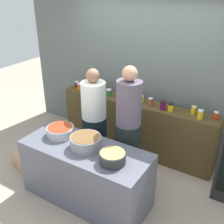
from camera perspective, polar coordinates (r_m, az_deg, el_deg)
name	(u,v)px	position (r m, az deg, el deg)	size (l,w,h in m)	color
ground	(99,185)	(4.23, -2.59, -14.71)	(12.00, 12.00, 0.00)	tan
storefront_wall	(147,62)	(4.64, 7.30, 10.13)	(4.80, 0.12, 3.00)	slate
display_shelf	(135,126)	(4.74, 4.79, -2.98)	(2.70, 0.36, 0.93)	#48381D
prep_table	(86,174)	(3.78, -5.33, -12.52)	(1.70, 0.70, 0.82)	#515361
preserve_jar_0	(77,84)	(5.17, -7.20, 5.74)	(0.08, 0.08, 0.10)	#3F124A
preserve_jar_1	(80,86)	(5.03, -6.68, 5.26)	(0.08, 0.08, 0.12)	#D85F11
preserve_jar_2	(86,88)	(4.94, -5.39, 4.92)	(0.08, 0.08, 0.12)	#AB330E
preserve_jar_3	(93,89)	(4.85, -3.99, 4.71)	(0.08, 0.08, 0.14)	#28513B
preserve_jar_4	(102,90)	(4.84, -2.03, 4.56)	(0.09, 0.09, 0.12)	#44134A
preserve_jar_5	(109,93)	(4.71, -0.67, 3.99)	(0.09, 0.09, 0.12)	#236031
preserve_jar_6	(120,93)	(4.71, 1.76, 3.98)	(0.08, 0.08, 0.13)	maroon
preserve_jar_7	(130,95)	(4.59, 3.68, 3.48)	(0.08, 0.08, 0.14)	#B93414
preserve_jar_8	(141,99)	(4.51, 6.02, 2.70)	(0.08, 0.08, 0.11)	gold
preserve_jar_9	(150,102)	(4.40, 7.90, 2.10)	(0.07, 0.07, 0.13)	brown
preserve_jar_10	(163,105)	(4.29, 10.42, 1.37)	(0.09, 0.09, 0.14)	#530F47
preserve_jar_11	(171,107)	(4.27, 11.96, 0.96)	(0.09, 0.09, 0.12)	gold
preserve_jar_12	(194,110)	(4.26, 16.40, 0.36)	(0.07, 0.07, 0.13)	gold
preserve_jar_13	(200,115)	(4.13, 17.67, -0.50)	(0.08, 0.08, 0.14)	gold
preserve_jar_14	(216,116)	(4.20, 20.52, -0.70)	(0.07, 0.07, 0.12)	#B5310C
cooking_pot_left	(60,131)	(3.82, -10.54, -3.89)	(0.37, 0.37, 0.13)	#B7B7BC
cooking_pot_center	(86,142)	(3.51, -5.41, -6.16)	(0.39, 0.39, 0.16)	gray
cooking_pot_right	(113,158)	(3.24, 0.10, -9.34)	(0.31, 0.31, 0.14)	#2D2D2D
cook_with_tongs	(94,126)	(4.19, -3.64, -2.91)	(0.38, 0.38, 1.63)	black
cook_in_cap	(128,135)	(3.80, 3.30, -4.74)	(0.35, 0.35, 1.79)	black
bread_crate	(27,158)	(4.75, -17.10, -9.11)	(0.37, 0.35, 0.23)	tan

